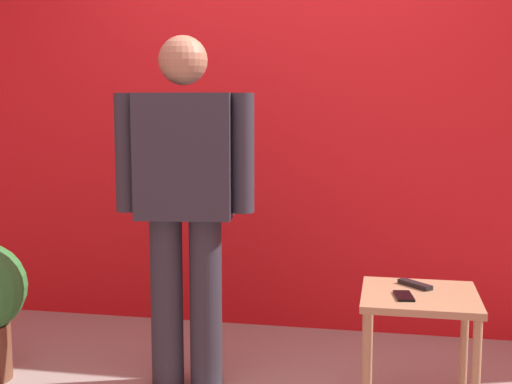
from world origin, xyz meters
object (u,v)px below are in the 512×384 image
(tv_remote, at_px, (415,284))
(side_table, at_px, (419,314))
(cell_phone, at_px, (404,296))
(standing_person, at_px, (185,194))

(tv_remote, bearing_deg, side_table, -125.62)
(cell_phone, bearing_deg, side_table, 37.44)
(standing_person, distance_m, tv_remote, 1.13)
(standing_person, relative_size, side_table, 3.01)
(side_table, distance_m, cell_phone, 0.14)
(standing_person, bearing_deg, tv_remote, -1.95)
(cell_phone, relative_size, tv_remote, 0.85)
(standing_person, height_order, side_table, standing_person)
(standing_person, distance_m, cell_phone, 1.10)
(standing_person, height_order, cell_phone, standing_person)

